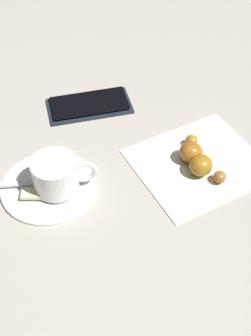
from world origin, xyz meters
The scene contains 8 objects.
ground_plane centered at (0.00, 0.00, 0.00)m, with size 1.80×1.80×0.00m, color #ACA396.
saucer centered at (0.11, -0.02, 0.00)m, with size 0.15×0.15×0.01m, color white.
espresso_cup centered at (0.09, -0.01, 0.04)m, with size 0.10×0.07×0.05m.
teaspoon centered at (0.11, -0.02, 0.01)m, with size 0.12×0.04×0.01m.
sugar_packet centered at (0.12, 0.00, 0.01)m, with size 0.06×0.02×0.01m, color beige.
napkin centered at (-0.13, 0.01, 0.00)m, with size 0.20×0.17×0.00m, color silver.
croissant centered at (-0.13, 0.01, 0.02)m, with size 0.06×0.12×0.03m.
cell_phone centered at (-0.01, -0.19, 0.01)m, with size 0.16×0.09×0.01m.
Camera 1 is at (0.14, 0.44, 0.53)m, focal length 47.88 mm.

